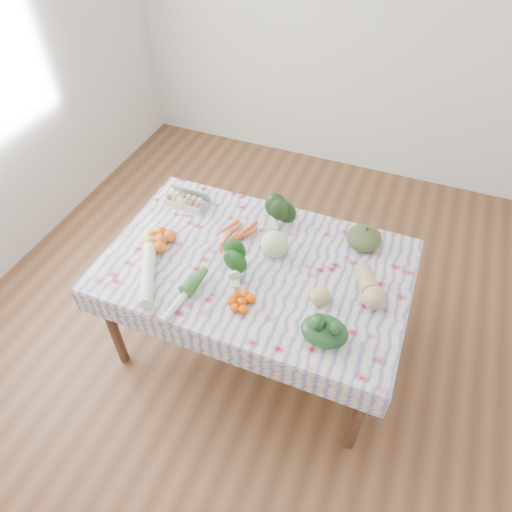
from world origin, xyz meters
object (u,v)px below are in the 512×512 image
dining_table (256,274)px  cabbage (274,244)px  kabocha_squash (364,238)px  butternut_squash (370,286)px  grapefruit (320,296)px  egg_carton (185,202)px

dining_table → cabbage: cabbage is taller
dining_table → kabocha_squash: 0.64m
cabbage → butternut_squash: size_ratio=0.60×
kabocha_squash → cabbage: size_ratio=1.26×
dining_table → kabocha_squash: size_ratio=8.21×
kabocha_squash → butternut_squash: bearing=-72.6°
kabocha_squash → butternut_squash: kabocha_squash is taller
dining_table → grapefruit: (0.40, -0.14, 0.14)m
egg_carton → butternut_squash: bearing=-11.7°
egg_carton → grapefruit: (0.99, -0.43, 0.02)m
egg_carton → grapefruit: 1.08m
grapefruit → egg_carton: bearing=156.7°
egg_carton → butternut_squash: 1.24m
grapefruit → kabocha_squash: bearing=76.8°
butternut_squash → grapefruit: butternut_squash is taller
dining_table → kabocha_squash: kabocha_squash is taller
butternut_squash → cabbage: bearing=143.3°
egg_carton → grapefruit: bearing=-22.2°
butternut_squash → grapefruit: (-0.22, -0.15, -0.01)m
cabbage → dining_table: bearing=-122.8°
dining_table → cabbage: bearing=57.2°
kabocha_squash → cabbage: bearing=-150.9°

